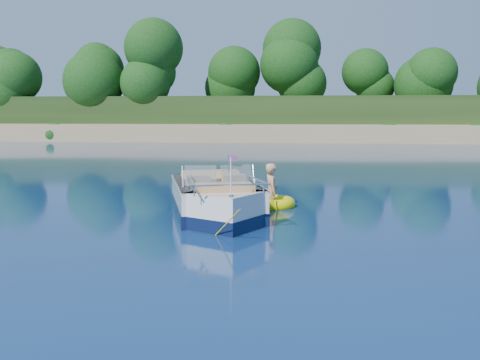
{
  "coord_description": "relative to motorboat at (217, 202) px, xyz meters",
  "views": [
    {
      "loc": [
        0.36,
        -10.3,
        2.47
      ],
      "look_at": [
        -1.02,
        2.57,
        0.85
      ],
      "focal_mm": 40.0,
      "sensor_mm": 36.0,
      "label": 1
    }
  ],
  "objects": [
    {
      "name": "motorboat",
      "position": [
        0.0,
        0.0,
        0.0
      ],
      "size": [
        2.88,
        5.27,
        1.81
      ],
      "rotation": [
        0.0,
        0.0,
        0.29
      ],
      "color": "silver",
      "rests_on": "ground"
    },
    {
      "name": "boy",
      "position": [
        1.23,
        1.45,
        -0.35
      ],
      "size": [
        0.57,
        0.9,
        1.63
      ],
      "primitive_type": "imported",
      "rotation": [
        0.0,
        -0.17,
        1.82
      ],
      "color": "tan",
      "rests_on": "ground"
    },
    {
      "name": "tow_tube",
      "position": [
        1.24,
        1.51,
        -0.26
      ],
      "size": [
        1.54,
        1.54,
        0.34
      ],
      "rotation": [
        0.0,
        0.0,
        0.25
      ],
      "color": "#EBEB03",
      "rests_on": "ground"
    },
    {
      "name": "shoreline",
      "position": [
        1.55,
        61.51,
        0.63
      ],
      "size": [
        170.0,
        59.0,
        6.0
      ],
      "color": "#8D7452",
      "rests_on": "ground"
    },
    {
      "name": "ground",
      "position": [
        1.55,
        -2.26,
        -0.35
      ],
      "size": [
        160.0,
        160.0,
        0.0
      ],
      "primitive_type": "plane",
      "color": "#0B1A4E",
      "rests_on": "ground"
    },
    {
      "name": "treeline",
      "position": [
        1.59,
        38.76,
        5.2
      ],
      "size": [
        150.0,
        7.12,
        8.19
      ],
      "color": "black",
      "rests_on": "ground"
    }
  ]
}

